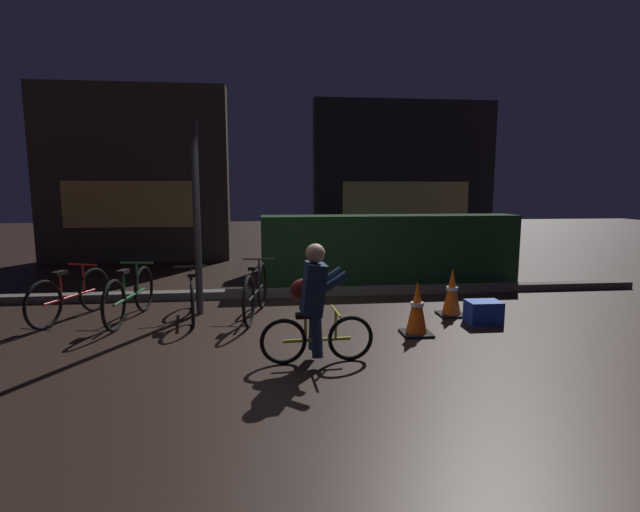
{
  "coord_description": "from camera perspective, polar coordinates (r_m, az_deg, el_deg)",
  "views": [
    {
      "loc": [
        -0.5,
        -5.68,
        1.81
      ],
      "look_at": [
        0.2,
        0.6,
        0.9
      ],
      "focal_mm": 26.98,
      "sensor_mm": 36.0,
      "label": 1
    }
  ],
  "objects": [
    {
      "name": "traffic_cone_near",
      "position": [
        6.05,
        11.43,
        -6.16
      ],
      "size": [
        0.36,
        0.36,
        0.67
      ],
      "color": "black",
      "rests_on": "ground"
    },
    {
      "name": "cyclist",
      "position": [
        4.96,
        -0.68,
        -5.59
      ],
      "size": [
        1.19,
        0.5,
        1.25
      ],
      "rotation": [
        0.0,
        0.0,
        0.05
      ],
      "color": "black",
      "rests_on": "ground"
    },
    {
      "name": "ground_plane",
      "position": [
        5.98,
        -1.28,
        -9.42
      ],
      "size": [
        40.0,
        40.0,
        0.0
      ],
      "primitive_type": "plane",
      "color": "black"
    },
    {
      "name": "parked_bike_leftmost",
      "position": [
        7.43,
        -27.47,
        -4.2
      ],
      "size": [
        0.59,
        1.52,
        0.73
      ],
      "rotation": [
        0.0,
        0.0,
        1.23
      ],
      "color": "black",
      "rests_on": "ground"
    },
    {
      "name": "parked_bike_center_left",
      "position": [
        6.91,
        -14.94,
        -4.54
      ],
      "size": [
        0.46,
        1.5,
        0.7
      ],
      "rotation": [
        0.0,
        0.0,
        1.73
      ],
      "color": "black",
      "rests_on": "ground"
    },
    {
      "name": "parked_bike_center_right",
      "position": [
        6.8,
        -7.62,
        -4.21
      ],
      "size": [
        0.46,
        1.7,
        0.79
      ],
      "rotation": [
        0.0,
        0.0,
        1.41
      ],
      "color": "black",
      "rests_on": "ground"
    },
    {
      "name": "traffic_cone_far",
      "position": [
        7.05,
        15.38,
        -4.21
      ],
      "size": [
        0.36,
        0.36,
        0.69
      ],
      "color": "black",
      "rests_on": "ground"
    },
    {
      "name": "parked_bike_left_mid",
      "position": [
        7.04,
        -21.62,
        -4.38
      ],
      "size": [
        0.46,
        1.65,
        0.76
      ],
      "rotation": [
        0.0,
        0.0,
        1.44
      ],
      "color": "black",
      "rests_on": "ground"
    },
    {
      "name": "blue_crate",
      "position": [
        6.84,
        18.81,
        -6.3
      ],
      "size": [
        0.44,
        0.32,
        0.3
      ],
      "primitive_type": "cube",
      "rotation": [
        0.0,
        0.0,
        -0.01
      ],
      "color": "#193DB7",
      "rests_on": "ground"
    },
    {
      "name": "hedge_row",
      "position": [
        9.15,
        8.25,
        0.79
      ],
      "size": [
        4.8,
        0.7,
        1.29
      ],
      "primitive_type": "cube",
      "color": "#19381C",
      "rests_on": "ground"
    },
    {
      "name": "storefront_right",
      "position": [
        13.41,
        9.91,
        9.05
      ],
      "size": [
        4.91,
        0.54,
        4.09
      ],
      "color": "#262328",
      "rests_on": "ground"
    },
    {
      "name": "street_post",
      "position": [
        6.96,
        -14.41,
        4.2
      ],
      "size": [
        0.1,
        0.1,
        2.71
      ],
      "primitive_type": "cylinder",
      "color": "#2D2D33",
      "rests_on": "ground"
    },
    {
      "name": "sidewalk_curb",
      "position": [
        8.09,
        -2.68,
        -4.31
      ],
      "size": [
        12.0,
        0.24,
        0.12
      ],
      "primitive_type": "cube",
      "color": "#56544F",
      "rests_on": "ground"
    },
    {
      "name": "storefront_left",
      "position": [
        12.59,
        -21.29,
        8.96
      ],
      "size": [
        4.52,
        0.54,
        4.22
      ],
      "color": "#42382D",
      "rests_on": "ground"
    }
  ]
}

